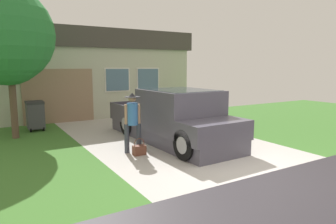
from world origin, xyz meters
TOP-DOWN VIEW (x-y plane):
  - pickup_truck at (0.07, 3.37)m, footprint 2.16×5.42m
  - person_with_hat at (-1.57, 3.07)m, footprint 0.46×0.42m
  - handbag at (-1.53, 2.75)m, footprint 0.34×0.21m
  - house_with_garage at (-1.08, 11.85)m, footprint 11.02×6.23m
  - front_yard_tree at (-4.34, 6.66)m, footprint 3.16×3.16m
  - wheeled_trash_bin at (-3.46, 7.65)m, footprint 0.60×0.72m

SIDE VIEW (x-z plane):
  - handbag at x=-1.53m, z-range -0.08..0.38m
  - wheeled_trash_bin at x=-3.46m, z-range 0.04..1.14m
  - pickup_truck at x=0.07m, z-range -0.08..1.60m
  - person_with_hat at x=-1.57m, z-range 0.13..1.80m
  - house_with_garage at x=-1.08m, z-range 0.03..4.13m
  - front_yard_tree at x=-4.34m, z-range 0.77..5.72m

